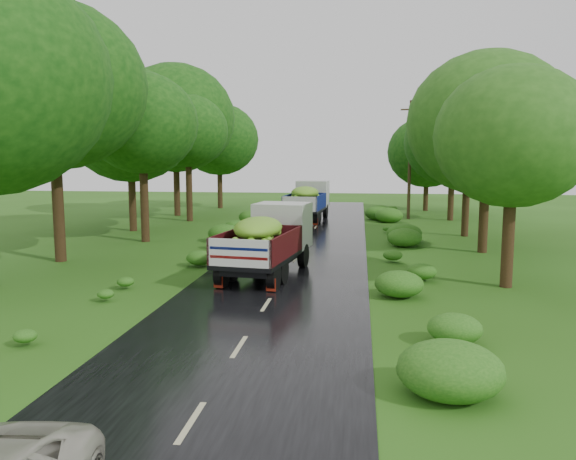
# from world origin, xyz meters

# --- Properties ---
(ground) EXTENTS (120.00, 120.00, 0.00)m
(ground) POSITION_xyz_m (0.00, 0.00, 0.00)
(ground) COLOR #254E10
(ground) RESTS_ON ground
(road) EXTENTS (6.50, 80.00, 0.02)m
(road) POSITION_xyz_m (0.00, 5.00, 0.01)
(road) COLOR black
(road) RESTS_ON ground
(road_lines) EXTENTS (0.12, 69.60, 0.00)m
(road_lines) POSITION_xyz_m (0.00, 6.00, 0.02)
(road_lines) COLOR #BFB78C
(road_lines) RESTS_ON road
(truck_near) EXTENTS (3.13, 6.68, 2.70)m
(truck_near) POSITION_xyz_m (-0.66, 8.71, 1.53)
(truck_near) COLOR black
(truck_near) RESTS_ON ground
(truck_far) EXTENTS (2.91, 6.94, 2.85)m
(truck_far) POSITION_xyz_m (-0.87, 28.03, 1.61)
(truck_far) COLOR black
(truck_far) RESTS_ON ground
(utility_pole) EXTENTS (1.53, 0.46, 8.82)m
(utility_pole) POSITION_xyz_m (6.56, 30.00, 4.54)
(utility_pole) COLOR #382616
(utility_pole) RESTS_ON ground
(trees_left) EXTENTS (6.65, 35.87, 9.64)m
(trees_left) POSITION_xyz_m (-10.43, 20.29, 6.96)
(trees_left) COLOR black
(trees_left) RESTS_ON ground
(trees_right) EXTENTS (4.93, 32.78, 8.00)m
(trees_right) POSITION_xyz_m (8.90, 22.68, 5.50)
(trees_right) COLOR black
(trees_right) RESTS_ON ground
(shrubs) EXTENTS (11.90, 44.00, 0.70)m
(shrubs) POSITION_xyz_m (0.00, 14.00, 0.35)
(shrubs) COLOR #225D16
(shrubs) RESTS_ON ground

